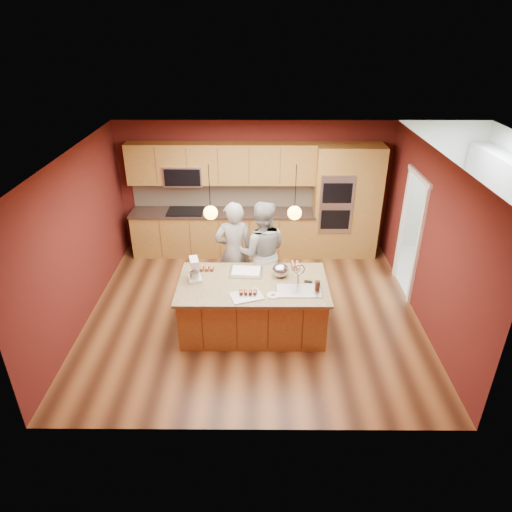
{
  "coord_description": "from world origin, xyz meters",
  "views": [
    {
      "loc": [
        0.08,
        -6.42,
        4.47
      ],
      "look_at": [
        0.05,
        -0.1,
        1.13
      ],
      "focal_mm": 32.0,
      "sensor_mm": 36.0,
      "label": 1
    }
  ],
  "objects_px": {
    "island": "(254,305)",
    "stand_mixer": "(195,271)",
    "mixing_bowl": "(280,270)",
    "person_left": "(234,252)",
    "person_right": "(262,252)"
  },
  "relations": [
    {
      "from": "mixing_bowl",
      "to": "stand_mixer",
      "type": "bearing_deg",
      "value": -174.62
    },
    {
      "from": "person_right",
      "to": "mixing_bowl",
      "type": "distance_m",
      "value": 0.75
    },
    {
      "from": "person_left",
      "to": "mixing_bowl",
      "type": "bearing_deg",
      "value": 127.8
    },
    {
      "from": "island",
      "to": "mixing_bowl",
      "type": "distance_m",
      "value": 0.69
    },
    {
      "from": "stand_mixer",
      "to": "mixing_bowl",
      "type": "bearing_deg",
      "value": -7.75
    },
    {
      "from": "island",
      "to": "person_right",
      "type": "distance_m",
      "value": 1.03
    },
    {
      "from": "island",
      "to": "stand_mixer",
      "type": "relative_size",
      "value": 6.25
    },
    {
      "from": "island",
      "to": "person_left",
      "type": "relative_size",
      "value": 1.26
    },
    {
      "from": "island",
      "to": "stand_mixer",
      "type": "distance_m",
      "value": 1.08
    },
    {
      "from": "person_right",
      "to": "mixing_bowl",
      "type": "relative_size",
      "value": 6.94
    },
    {
      "from": "island",
      "to": "mixing_bowl",
      "type": "height_order",
      "value": "island"
    },
    {
      "from": "island",
      "to": "stand_mixer",
      "type": "height_order",
      "value": "island"
    },
    {
      "from": "mixing_bowl",
      "to": "person_left",
      "type": "bearing_deg",
      "value": 137.89
    },
    {
      "from": "person_right",
      "to": "person_left",
      "type": "bearing_deg",
      "value": -0.12
    },
    {
      "from": "island",
      "to": "mixing_bowl",
      "type": "xyz_separation_m",
      "value": [
        0.41,
        0.21,
        0.52
      ]
    }
  ]
}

